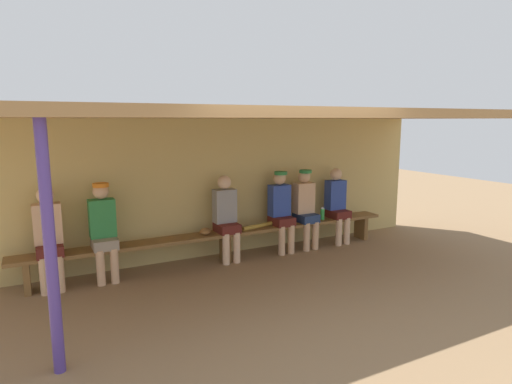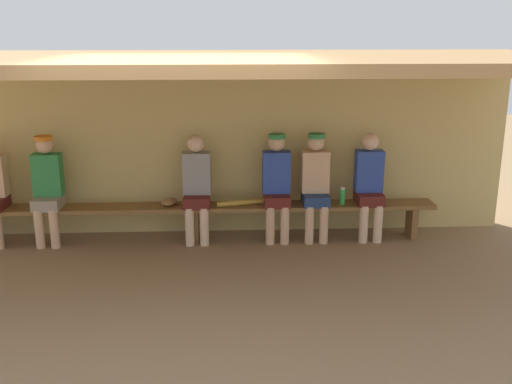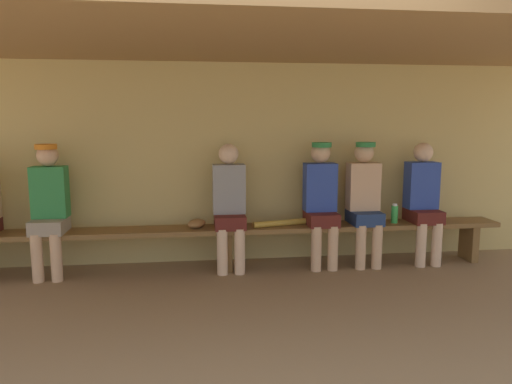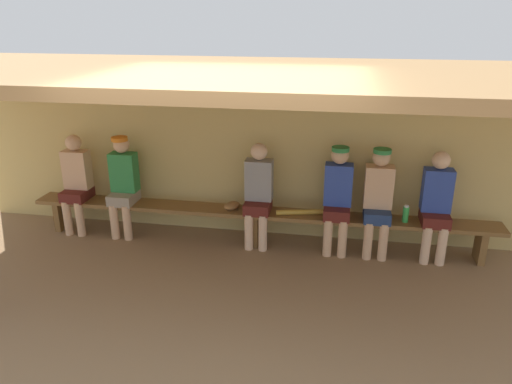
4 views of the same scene
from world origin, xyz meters
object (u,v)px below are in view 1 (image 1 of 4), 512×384
at_px(player_in_white, 103,227).
at_px(player_shirtless_tan, 305,205).
at_px(player_rightmost, 226,215).
at_px(baseball_glove_dark_brown, 205,231).
at_px(player_leftmost, 48,234).
at_px(water_bottle_orange, 322,214).
at_px(baseball_bat, 264,225).
at_px(player_near_post, 281,208).
at_px(player_in_blue, 337,202).
at_px(bench, 225,236).
at_px(support_post, 50,251).

xyz_separation_m(player_in_white, player_shirtless_tan, (3.29, 0.00, 0.00)).
bearing_deg(player_rightmost, player_in_white, 179.98).
bearing_deg(baseball_glove_dark_brown, player_leftmost, 120.01).
height_order(player_leftmost, water_bottle_orange, player_leftmost).
relative_size(player_leftmost, baseball_bat, 1.54).
height_order(player_near_post, water_bottle_orange, player_near_post).
xyz_separation_m(player_shirtless_tan, player_near_post, (-0.49, 0.00, 0.00)).
bearing_deg(player_near_post, water_bottle_orange, -2.35).
bearing_deg(player_shirtless_tan, player_leftmost, -179.99).
bearing_deg(player_in_blue, player_leftmost, 180.00).
bearing_deg(bench, player_in_blue, 0.08).
xyz_separation_m(water_bottle_orange, baseball_glove_dark_brown, (-2.16, 0.04, -0.06)).
height_order(support_post, bench, support_post).
xyz_separation_m(player_leftmost, player_in_blue, (4.64, 0.00, 0.00)).
distance_m(player_in_white, player_shirtless_tan, 3.29).
relative_size(player_shirtless_tan, baseball_bat, 1.55).
bearing_deg(baseball_glove_dark_brown, player_rightmost, -61.21).
bearing_deg(baseball_glove_dark_brown, support_post, 163.88).
xyz_separation_m(player_rightmost, water_bottle_orange, (1.81, -0.03, -0.17)).
distance_m(player_leftmost, player_in_white, 0.67).
bearing_deg(player_leftmost, baseball_bat, -0.06).
distance_m(player_shirtless_tan, water_bottle_orange, 0.39).
height_order(support_post, player_in_blue, support_post).
distance_m(player_leftmost, baseball_glove_dark_brown, 2.15).
distance_m(player_rightmost, baseball_glove_dark_brown, 0.41).
relative_size(player_in_white, baseball_bat, 1.55).
distance_m(player_leftmost, water_bottle_orange, 4.30).
xyz_separation_m(support_post, bench, (2.50, 2.10, -0.71)).
xyz_separation_m(player_in_white, baseball_bat, (2.48, -0.00, -0.25)).
height_order(support_post, baseball_bat, support_post).
relative_size(player_leftmost, player_in_white, 0.99).
height_order(player_rightmost, water_bottle_orange, player_rightmost).
distance_m(player_rightmost, baseball_bat, 0.71).
xyz_separation_m(bench, player_near_post, (1.01, 0.00, 0.36)).
bearing_deg(player_rightmost, player_shirtless_tan, 0.02).
height_order(player_near_post, player_rightmost, player_near_post).
bearing_deg(player_near_post, baseball_glove_dark_brown, 179.75).
bearing_deg(player_near_post, bench, -179.80).
xyz_separation_m(player_shirtless_tan, baseball_bat, (-0.81, -0.00, -0.25)).
bearing_deg(bench, baseball_glove_dark_brown, 178.33).
bearing_deg(player_in_blue, baseball_glove_dark_brown, 179.86).
distance_m(player_leftmost, player_rightmost, 2.49).
xyz_separation_m(player_leftmost, player_near_post, (3.48, 0.00, 0.02)).
xyz_separation_m(player_shirtless_tan, baseball_glove_dark_brown, (-1.82, 0.01, -0.24)).
distance_m(water_bottle_orange, baseball_glove_dark_brown, 2.16).
bearing_deg(water_bottle_orange, player_shirtless_tan, 174.29).
bearing_deg(baseball_bat, player_in_white, 166.97).
height_order(support_post, player_rightmost, support_post).
relative_size(player_in_white, baseball_glove_dark_brown, 5.60).
xyz_separation_m(support_post, water_bottle_orange, (4.34, 2.07, -0.54)).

